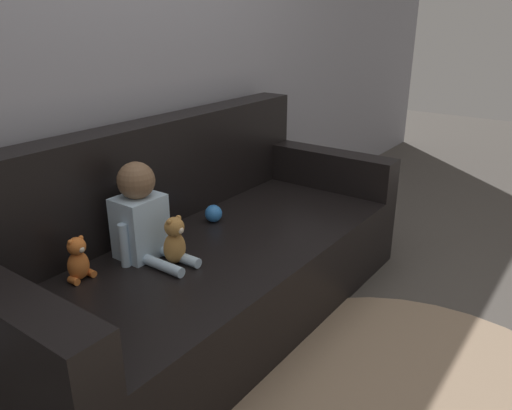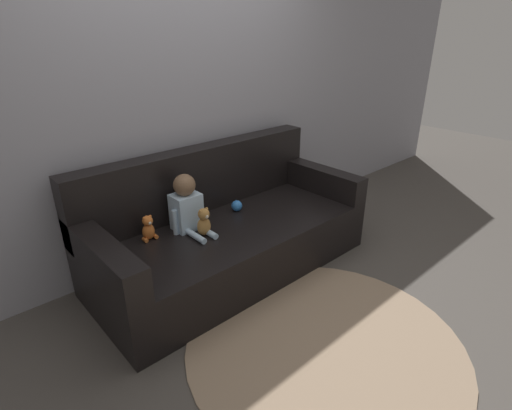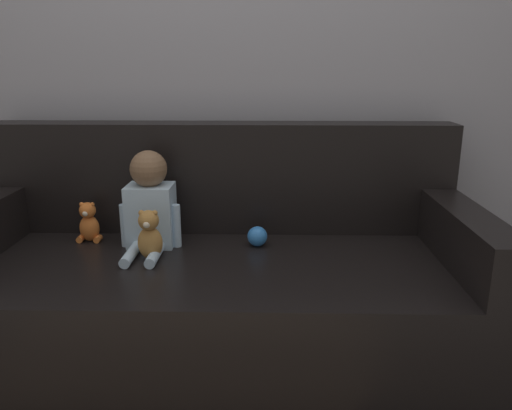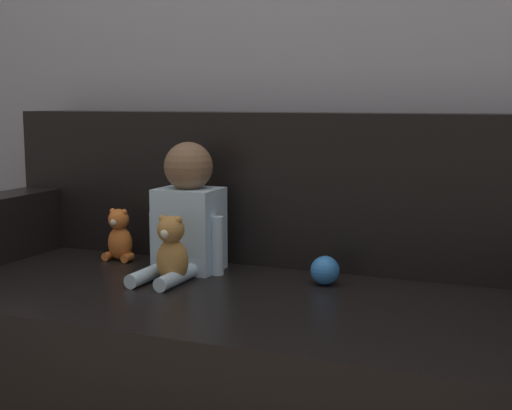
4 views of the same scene
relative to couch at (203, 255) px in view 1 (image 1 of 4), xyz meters
The scene contains 7 objects.
ground_plane 0.31m from the couch, 90.00° to the right, with size 12.00×12.00×0.00m, color #4C4742.
wall_back 1.11m from the couch, 90.00° to the left, with size 8.00×0.05×2.60m.
couch is the anchor object (origin of this frame).
person_baby 0.42m from the couch, 166.09° to the left, with size 0.27×0.37×0.43m.
teddy_bear_brown 0.35m from the couch, 161.60° to the right, with size 0.10×0.10×0.21m.
plush_toy_side 0.64m from the couch, 168.47° to the left, with size 0.11×0.08×0.18m.
toy_ball 0.23m from the couch, 23.71° to the left, with size 0.09×0.09×0.09m.
Camera 1 is at (-1.61, -1.42, 1.41)m, focal length 35.00 mm.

